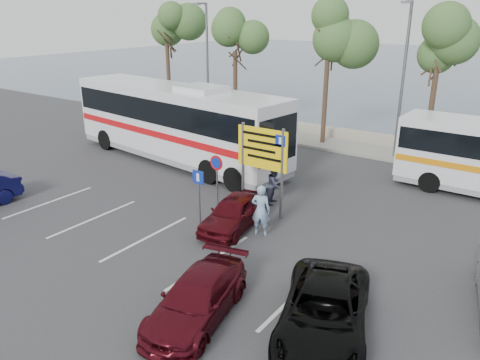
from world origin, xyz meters
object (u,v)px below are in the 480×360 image
Objects in this scene: car_red at (234,212)px; pedestrian_far at (275,184)px; suv_black at (324,312)px; street_lamp_right at (403,74)px; coach_bus_left at (176,125)px; street_lamp_left at (207,60)px; pedestrian_near at (261,210)px; direction_sign at (262,155)px; car_maroon at (197,299)px.

pedestrian_far reaches higher than car_red.
suv_black is 2.75× the size of pedestrian_far.
street_lamp_right is 0.58× the size of coach_bus_left.
suv_black is at bearing -78.22° from street_lamp_right.
pedestrian_near is at bearing -44.85° from street_lamp_left.
street_lamp_left is at bearing 180.00° from street_lamp_right.
direction_sign is at bearing -23.76° from coach_bus_left.
coach_bus_left is (-9.50, -7.02, -2.63)m from street_lamp_right.
pedestrian_far is at bearing -103.21° from street_lamp_right.
suv_black is at bearing 121.32° from pedestrian_near.
coach_bus_left is 7.73m from pedestrian_far.
street_lamp_left is at bearing -62.17° from pedestrian_near.
street_lamp_left reaches higher than direction_sign.
street_lamp_right is (13.00, 0.00, 0.00)m from street_lamp_left.
street_lamp_right reaches higher than pedestrian_near.
coach_bus_left is 9.01m from car_red.
suv_black is 5.71m from pedestrian_near.
street_lamp_left reaches higher than pedestrian_near.
pedestrian_far reaches higher than car_maroon.
car_maroon is at bearing 86.77° from pedestrian_near.
car_maroon is at bearing -175.46° from suv_black.
coach_bus_left reaches higher than direction_sign.
coach_bus_left is 3.81× the size of car_red.
street_lamp_left is 22.96m from suv_black.
street_lamp_right is at bearing 36.46° from coach_bus_left.
pedestrian_far is at bearing -15.76° from coach_bus_left.
direction_sign is at bearing -43.17° from street_lamp_left.
pedestrian_far is at bearing -85.52° from pedestrian_near.
street_lamp_left is at bearing 123.95° from car_red.
car_red is at bearing -13.18° from pedestrian_near.
street_lamp_right is at bearing -24.30° from pedestrian_far.
coach_bus_left is at bearing 156.24° from direction_sign.
direction_sign is 8.21m from coach_bus_left.
pedestrian_near is (-1.00, -11.94, -3.64)m from street_lamp_right.
pedestrian_near is 1.15× the size of pedestrian_far.
street_lamp_right is 16.52m from suv_black.
suv_black is at bearing -45.58° from direction_sign.
coach_bus_left is 9.87m from pedestrian_near.
direction_sign is at bearing 95.54° from car_maroon.
direction_sign is 7.74m from suv_black.
suv_black is (12.78, -8.68, -1.33)m from coach_bus_left.
direction_sign is 2.16× the size of pedestrian_far.
direction_sign is 2.02m from pedestrian_far.
suv_black is 8.54m from pedestrian_far.
direction_sign is at bearing -100.94° from street_lamp_right.
coach_bus_left is at bearing 126.64° from suv_black.
pedestrian_far is (10.86, -9.10, -3.77)m from street_lamp_left.
coach_bus_left reaches higher than pedestrian_near.
suv_black is 2.39× the size of pedestrian_near.
pedestrian_far is at bearing 93.73° from car_maroon.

